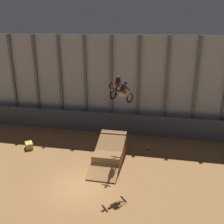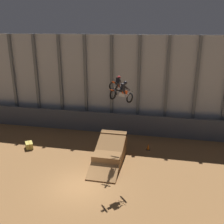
{
  "view_description": "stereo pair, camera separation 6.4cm",
  "coord_description": "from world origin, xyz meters",
  "px_view_note": "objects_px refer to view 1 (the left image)",
  "views": [
    {
      "loc": [
        5.43,
        -14.89,
        10.71
      ],
      "look_at": [
        1.27,
        5.06,
        3.91
      ],
      "focal_mm": 42.0,
      "sensor_mm": 36.0,
      "label": 1
    },
    {
      "loc": [
        5.49,
        -14.88,
        10.71
      ],
      "look_at": [
        1.27,
        5.06,
        3.91
      ],
      "focal_mm": 42.0,
      "sensor_mm": 36.0,
      "label": 2
    }
  ],
  "objects_px": {
    "dirt_ramp": "(110,152)",
    "hay_bale_trackside": "(29,145)",
    "rider_bike_left_air": "(117,86)",
    "rider_bike_right_air": "(122,93)",
    "traffic_cone_near_ramp": "(148,147)"
  },
  "relations": [
    {
      "from": "dirt_ramp",
      "to": "rider_bike_right_air",
      "type": "relative_size",
      "value": 3.02
    },
    {
      "from": "rider_bike_right_air",
      "to": "hay_bale_trackside",
      "type": "distance_m",
      "value": 11.1
    },
    {
      "from": "rider_bike_left_air",
      "to": "traffic_cone_near_ramp",
      "type": "bearing_deg",
      "value": 48.44
    },
    {
      "from": "dirt_ramp",
      "to": "traffic_cone_near_ramp",
      "type": "xyz_separation_m",
      "value": [
        2.96,
        2.46,
        -0.39
      ]
    },
    {
      "from": "rider_bike_left_air",
      "to": "rider_bike_right_air",
      "type": "height_order",
      "value": "rider_bike_right_air"
    },
    {
      "from": "traffic_cone_near_ramp",
      "to": "rider_bike_left_air",
      "type": "bearing_deg",
      "value": -143.84
    },
    {
      "from": "dirt_ramp",
      "to": "traffic_cone_near_ramp",
      "type": "relative_size",
      "value": 9.02
    },
    {
      "from": "rider_bike_left_air",
      "to": "hay_bale_trackside",
      "type": "distance_m",
      "value": 10.03
    },
    {
      "from": "traffic_cone_near_ramp",
      "to": "hay_bale_trackside",
      "type": "relative_size",
      "value": 0.54
    },
    {
      "from": "dirt_ramp",
      "to": "traffic_cone_near_ramp",
      "type": "bearing_deg",
      "value": 39.66
    },
    {
      "from": "dirt_ramp",
      "to": "hay_bale_trackside",
      "type": "xyz_separation_m",
      "value": [
        -7.68,
        0.49,
        -0.39
      ]
    },
    {
      "from": "rider_bike_left_air",
      "to": "hay_bale_trackside",
      "type": "bearing_deg",
      "value": -166.91
    },
    {
      "from": "dirt_ramp",
      "to": "rider_bike_left_air",
      "type": "xyz_separation_m",
      "value": [
        0.43,
        0.6,
        5.5
      ]
    },
    {
      "from": "hay_bale_trackside",
      "to": "traffic_cone_near_ramp",
      "type": "bearing_deg",
      "value": 10.47
    },
    {
      "from": "traffic_cone_near_ramp",
      "to": "hay_bale_trackside",
      "type": "bearing_deg",
      "value": -169.53
    }
  ]
}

